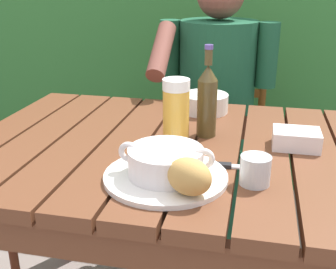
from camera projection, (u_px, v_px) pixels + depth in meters
dining_table at (171, 176)px, 1.20m from camera, size 1.15×0.83×0.74m
chair_near_diner at (218, 130)px, 2.03m from camera, size 0.43×0.46×0.94m
person_eating at (215, 92)px, 1.76m from camera, size 0.48×0.47×1.21m
serving_plate at (166, 176)px, 0.96m from camera, size 0.29×0.29×0.01m
soup_bowl at (166, 161)px, 0.95m from camera, size 0.22×0.17×0.07m
bread_roll at (189, 177)px, 0.86m from camera, size 0.12×0.11×0.08m
beer_glass at (176, 112)px, 1.13m from camera, size 0.07×0.07×0.18m
beer_bottle at (207, 99)px, 1.18m from camera, size 0.06×0.06×0.26m
water_glass_small at (255, 170)px, 0.93m from camera, size 0.07×0.07×0.07m
butter_tub at (296, 139)px, 1.13m from camera, size 0.12×0.10×0.05m
table_knife at (230, 166)px, 1.02m from camera, size 0.16×0.03×0.01m
diner_bowl at (205, 103)px, 1.42m from camera, size 0.16×0.16×0.06m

